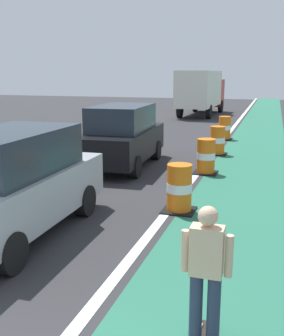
{
  "coord_description": "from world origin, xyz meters",
  "views": [
    {
      "loc": [
        3.05,
        -2.01,
        3.07
      ],
      "look_at": [
        0.46,
        6.24,
        1.1
      ],
      "focal_mm": 44.65,
      "sensor_mm": 36.0,
      "label": 1
    }
  ],
  "objects_px": {
    "skateboarder_on_lane": "(206,273)",
    "traffic_barrel_front": "(179,189)",
    "traffic_barrel_mid": "(206,157)",
    "traffic_barrel_far": "(225,128)",
    "parked_suv_nearest": "(12,183)",
    "traffic_barrel_back": "(217,141)",
    "delivery_truck_down_block": "(201,90)",
    "parked_suv_second": "(122,136)"
  },
  "relations": [
    {
      "from": "parked_suv_second",
      "to": "traffic_barrel_mid",
      "type": "height_order",
      "value": "parked_suv_second"
    },
    {
      "from": "skateboarder_on_lane",
      "to": "traffic_barrel_back",
      "type": "relative_size",
      "value": 1.55
    },
    {
      "from": "parked_suv_nearest",
      "to": "traffic_barrel_far",
      "type": "distance_m",
      "value": 13.56
    },
    {
      "from": "traffic_barrel_front",
      "to": "delivery_truck_down_block",
      "type": "relative_size",
      "value": 0.14
    },
    {
      "from": "traffic_barrel_front",
      "to": "traffic_barrel_far",
      "type": "distance_m",
      "value": 11.0
    },
    {
      "from": "traffic_barrel_back",
      "to": "traffic_barrel_far",
      "type": "xyz_separation_m",
      "value": [
        -0.17,
        3.9,
        0.0
      ]
    },
    {
      "from": "traffic_barrel_far",
      "to": "parked_suv_nearest",
      "type": "bearing_deg",
      "value": -100.51
    },
    {
      "from": "skateboarder_on_lane",
      "to": "parked_suv_nearest",
      "type": "height_order",
      "value": "parked_suv_nearest"
    },
    {
      "from": "skateboarder_on_lane",
      "to": "parked_suv_second",
      "type": "bearing_deg",
      "value": 115.59
    },
    {
      "from": "traffic_barrel_back",
      "to": "delivery_truck_down_block",
      "type": "distance_m",
      "value": 15.53
    },
    {
      "from": "traffic_barrel_mid",
      "to": "traffic_barrel_far",
      "type": "xyz_separation_m",
      "value": [
        -0.24,
        7.15,
        0.0
      ]
    },
    {
      "from": "parked_suv_second",
      "to": "traffic_barrel_front",
      "type": "relative_size",
      "value": 4.3
    },
    {
      "from": "traffic_barrel_far",
      "to": "traffic_barrel_front",
      "type": "bearing_deg",
      "value": -88.71
    },
    {
      "from": "traffic_barrel_mid",
      "to": "parked_suv_second",
      "type": "bearing_deg",
      "value": 176.46
    },
    {
      "from": "skateboarder_on_lane",
      "to": "parked_suv_nearest",
      "type": "relative_size",
      "value": 0.36
    },
    {
      "from": "delivery_truck_down_block",
      "to": "parked_suv_nearest",
      "type": "bearing_deg",
      "value": -88.69
    },
    {
      "from": "skateboarder_on_lane",
      "to": "traffic_barrel_front",
      "type": "bearing_deg",
      "value": 105.86
    },
    {
      "from": "skateboarder_on_lane",
      "to": "parked_suv_second",
      "type": "height_order",
      "value": "parked_suv_second"
    },
    {
      "from": "traffic_barrel_mid",
      "to": "traffic_barrel_far",
      "type": "distance_m",
      "value": 7.15
    },
    {
      "from": "traffic_barrel_back",
      "to": "delivery_truck_down_block",
      "type": "xyz_separation_m",
      "value": [
        -3.2,
        15.14,
        1.31
      ]
    },
    {
      "from": "traffic_barrel_back",
      "to": "traffic_barrel_far",
      "type": "relative_size",
      "value": 1.0
    },
    {
      "from": "skateboarder_on_lane",
      "to": "parked_suv_nearest",
      "type": "xyz_separation_m",
      "value": [
        -4.03,
        2.3,
        0.12
      ]
    },
    {
      "from": "parked_suv_nearest",
      "to": "parked_suv_second",
      "type": "xyz_separation_m",
      "value": [
        -0.11,
        6.35,
        0.0
      ]
    },
    {
      "from": "traffic_barrel_mid",
      "to": "delivery_truck_down_block",
      "type": "bearing_deg",
      "value": 100.1
    },
    {
      "from": "traffic_barrel_far",
      "to": "traffic_barrel_back",
      "type": "bearing_deg",
      "value": -87.49
    },
    {
      "from": "parked_suv_nearest",
      "to": "traffic_barrel_mid",
      "type": "relative_size",
      "value": 4.25
    },
    {
      "from": "parked_suv_nearest",
      "to": "traffic_barrel_back",
      "type": "distance_m",
      "value": 9.8
    },
    {
      "from": "parked_suv_second",
      "to": "traffic_barrel_far",
      "type": "bearing_deg",
      "value": 69.68
    },
    {
      "from": "traffic_barrel_mid",
      "to": "traffic_barrel_far",
      "type": "relative_size",
      "value": 1.0
    },
    {
      "from": "traffic_barrel_back",
      "to": "delivery_truck_down_block",
      "type": "bearing_deg",
      "value": 101.95
    },
    {
      "from": "traffic_barrel_mid",
      "to": "delivery_truck_down_block",
      "type": "relative_size",
      "value": 0.14
    },
    {
      "from": "traffic_barrel_mid",
      "to": "skateboarder_on_lane",
      "type": "bearing_deg",
      "value": -81.15
    },
    {
      "from": "parked_suv_nearest",
      "to": "delivery_truck_down_block",
      "type": "bearing_deg",
      "value": 91.31
    },
    {
      "from": "skateboarder_on_lane",
      "to": "traffic_barrel_back",
      "type": "xyz_separation_m",
      "value": [
        -1.39,
        11.73,
        -0.38
      ]
    },
    {
      "from": "traffic_barrel_front",
      "to": "delivery_truck_down_block",
      "type": "height_order",
      "value": "delivery_truck_down_block"
    },
    {
      "from": "skateboarder_on_lane",
      "to": "delivery_truck_down_block",
      "type": "xyz_separation_m",
      "value": [
        -4.59,
        26.86,
        0.94
      ]
    },
    {
      "from": "traffic_barrel_back",
      "to": "parked_suv_nearest",
      "type": "bearing_deg",
      "value": -105.66
    },
    {
      "from": "traffic_barrel_far",
      "to": "delivery_truck_down_block",
      "type": "xyz_separation_m",
      "value": [
        -3.03,
        11.23,
        1.31
      ]
    },
    {
      "from": "skateboarder_on_lane",
      "to": "traffic_barrel_back",
      "type": "distance_m",
      "value": 11.82
    },
    {
      "from": "parked_suv_nearest",
      "to": "traffic_barrel_front",
      "type": "xyz_separation_m",
      "value": [
        2.72,
        2.33,
        -0.5
      ]
    },
    {
      "from": "traffic_barrel_back",
      "to": "traffic_barrel_far",
      "type": "distance_m",
      "value": 3.9
    },
    {
      "from": "traffic_barrel_mid",
      "to": "traffic_barrel_front",
      "type": "bearing_deg",
      "value": -89.92
    }
  ]
}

